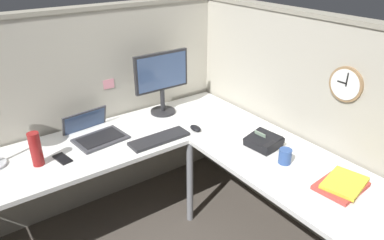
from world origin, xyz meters
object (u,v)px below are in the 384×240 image
laptop (94,132)px  computer_mouse (195,128)px  coffee_mug (285,156)px  wall_clock (346,84)px  office_phone (264,142)px  monitor (162,78)px  thermos_flask (36,149)px  book_stack (342,185)px  keyboard (159,139)px  cell_phone (62,159)px

laptop → computer_mouse: laptop is taller
coffee_mug → wall_clock: wall_clock is taller
office_phone → monitor: bearing=106.7°
thermos_flask → book_stack: 1.81m
book_stack → office_phone: bearing=92.6°
monitor → thermos_flask: monitor is taller
thermos_flask → keyboard: bearing=-12.6°
book_stack → keyboard: bearing=117.3°
thermos_flask → wall_clock: 1.92m
monitor → coffee_mug: monitor is taller
monitor → keyboard: monitor is taller
thermos_flask → office_phone: bearing=-27.1°
laptop → cell_phone: 0.35m
monitor → keyboard: size_ratio=1.16×
computer_mouse → office_phone: 0.52m
laptop → cell_phone: laptop is taller
wall_clock → coffee_mug: bearing=164.7°
office_phone → keyboard: bearing=136.9°
computer_mouse → laptop: bearing=150.3°
keyboard → cell_phone: (-0.63, 0.15, -0.01)m
computer_mouse → coffee_mug: 0.71m
laptop → office_phone: size_ratio=1.88×
keyboard → book_stack: (0.55, -1.07, 0.01)m
laptop → book_stack: bearing=-57.6°
book_stack → coffee_mug: coffee_mug is taller
wall_clock → computer_mouse: bearing=125.3°
book_stack → coffee_mug: size_ratio=3.25×
cell_phone → book_stack: (1.18, -1.21, 0.02)m
laptop → thermos_flask: 0.46m
monitor → wall_clock: bearing=-63.8°
laptop → keyboard: size_ratio=0.97×
monitor → coffee_mug: 1.13m
coffee_mug → cell_phone: bearing=142.7°
monitor → computer_mouse: 0.49m
thermos_flask → coffee_mug: thermos_flask is taller
monitor → book_stack: 1.50m
computer_mouse → book_stack: 1.07m
thermos_flask → computer_mouse: bearing=-10.5°
wall_clock → monitor: bearing=116.2°
cell_phone → coffee_mug: 1.40m
laptop → wall_clock: size_ratio=1.89×
monitor → cell_phone: 0.97m
laptop → thermos_flask: bearing=-158.7°
laptop → keyboard: bearing=-44.6°
computer_mouse → book_stack: size_ratio=0.33×
laptop → coffee_mug: size_ratio=4.34×
thermos_flask → wall_clock: bearing=-31.2°
laptop → thermos_flask: (-0.42, -0.17, 0.09)m
keyboard → book_stack: book_stack is taller
computer_mouse → office_phone: (0.23, -0.47, 0.02)m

